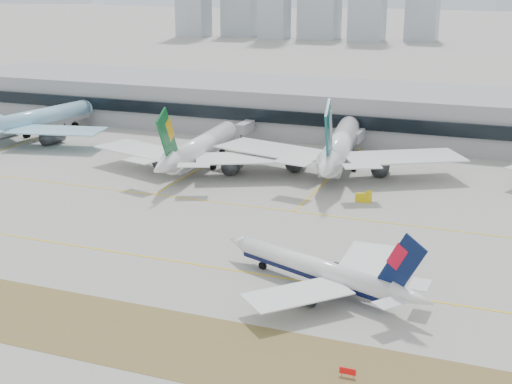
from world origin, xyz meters
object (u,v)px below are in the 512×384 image
at_px(taxiing_airliner, 322,271).
at_px(widebody_korean, 31,121).
at_px(terminal, 337,109).
at_px(widebody_eva, 199,149).
at_px(widebody_cathay, 339,148).

bearing_deg(taxiing_airliner, widebody_korean, -11.66).
bearing_deg(terminal, taxiing_airliner, -76.24).
height_order(widebody_eva, terminal, widebody_eva).
bearing_deg(taxiing_airliner, widebody_eva, -28.96).
relative_size(taxiing_airliner, widebody_eva, 0.69).
relative_size(taxiing_airliner, widebody_cathay, 0.61).
relative_size(taxiing_airliner, terminal, 0.14).
bearing_deg(widebody_korean, terminal, -52.21).
height_order(taxiing_airliner, terminal, terminal).
xyz_separation_m(widebody_korean, widebody_eva, (65.10, -13.37, -0.30)).
relative_size(widebody_eva, terminal, 0.21).
bearing_deg(widebody_eva, taxiing_airliner, -144.07).
xyz_separation_m(taxiing_airliner, widebody_cathay, (-16.54, 74.09, 2.90)).
relative_size(widebody_korean, widebody_cathay, 0.92).
bearing_deg(widebody_cathay, widebody_eva, 100.52).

